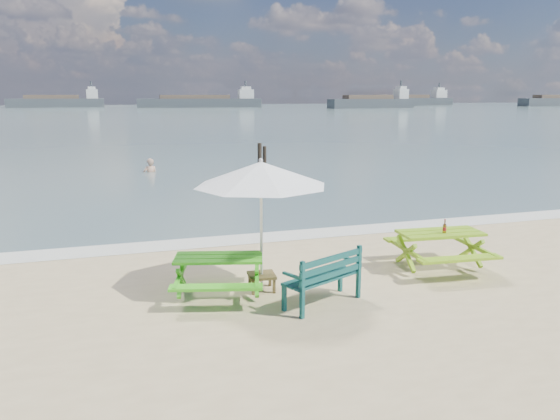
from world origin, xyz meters
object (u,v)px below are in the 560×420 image
object	(u,v)px
side_table	(262,282)
park_bench	(322,288)
picnic_table_left	(219,277)
patio_umbrella	(261,174)
beer_bottle	(444,228)
swimmer	(151,177)
picnic_table_right	(439,251)

from	to	relation	value
side_table	park_bench	bearing A→B (deg)	-49.37
picnic_table_left	park_bench	world-z (taller)	park_bench
patio_umbrella	beer_bottle	bearing A→B (deg)	-0.34
swimmer	side_table	bearing A→B (deg)	-87.30
side_table	patio_umbrella	size ratio (longest dim) A/B	0.20
beer_bottle	patio_umbrella	bearing A→B (deg)	179.66
picnic_table_left	beer_bottle	distance (m)	4.34
picnic_table_left	beer_bottle	bearing A→B (deg)	0.35
picnic_table_left	picnic_table_right	bearing A→B (deg)	1.82
park_bench	side_table	world-z (taller)	park_bench
picnic_table_left	swimmer	size ratio (longest dim) A/B	1.16
park_bench	beer_bottle	world-z (taller)	beer_bottle
picnic_table_right	beer_bottle	world-z (taller)	beer_bottle
side_table	picnic_table_right	bearing A→B (deg)	1.45
side_table	swimmer	world-z (taller)	swimmer
picnic_table_left	swimmer	xyz separation A→B (m)	(0.02, 15.44, -0.57)
side_table	patio_umbrella	bearing A→B (deg)	0.00
picnic_table_left	side_table	bearing A→B (deg)	3.60
picnic_table_right	swimmer	world-z (taller)	picnic_table_right
picnic_table_left	side_table	distance (m)	0.77
picnic_table_right	park_bench	bearing A→B (deg)	-160.76
beer_bottle	park_bench	bearing A→B (deg)	-162.85
patio_umbrella	swimmer	xyz separation A→B (m)	(-0.73, 15.40, -2.26)
side_table	beer_bottle	size ratio (longest dim) A/B	1.88
side_table	beer_bottle	world-z (taller)	beer_bottle
picnic_table_right	beer_bottle	bearing A→B (deg)	-86.51
park_bench	patio_umbrella	world-z (taller)	patio_umbrella
swimmer	beer_bottle	bearing A→B (deg)	-74.47
picnic_table_left	patio_umbrella	bearing A→B (deg)	3.60
patio_umbrella	beer_bottle	xyz separation A→B (m)	(3.56, -0.02, -1.18)
picnic_table_left	picnic_table_right	world-z (taller)	picnic_table_right
beer_bottle	swimmer	size ratio (longest dim) A/B	0.16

